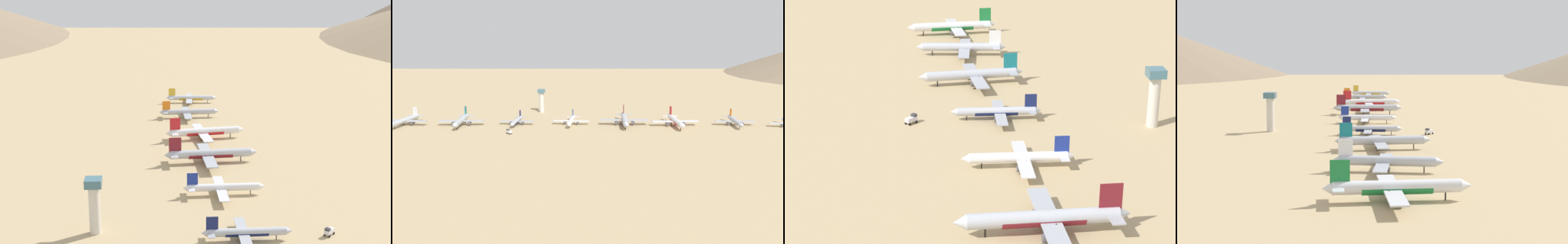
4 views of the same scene
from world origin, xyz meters
TOP-DOWN VIEW (x-y plane):
  - ground_plane at (0.00, 0.00)m, footprint 2405.77×2405.77m
  - parked_jet_0 at (15.06, -197.32)m, footprint 53.89×43.97m
  - parked_jet_1 at (11.18, -149.92)m, footprint 49.11×39.92m
  - parked_jet_2 at (8.18, -97.98)m, footprint 51.07×41.68m
  - parked_jet_3 at (0.37, -48.39)m, footprint 38.60×31.25m
  - parked_jet_4 at (-3.88, 1.74)m, footprint 41.37×33.51m
  - parked_jet_5 at (-5.98, 50.95)m, footprint 54.28×44.09m
  - service_truck at (36.33, -46.05)m, footprint 5.40×5.49m
  - control_tower at (-62.98, -37.04)m, footprint 7.20×7.20m

SIDE VIEW (x-z plane):
  - ground_plane at x=0.00m, z-range 0.00..0.00m
  - service_truck at x=36.33m, z-range 0.13..4.03m
  - parked_jet_3 at x=0.37m, z-range -1.87..9.30m
  - parked_jet_4 at x=-3.88m, z-range -1.95..10.00m
  - parked_jet_1 at x=11.18m, z-range -2.31..11.85m
  - parked_jet_2 at x=8.18m, z-range -2.41..12.33m
  - parked_jet_0 at x=15.06m, z-range -2.60..12.95m
  - parked_jet_5 at x=-5.98m, z-range -2.62..13.03m
  - control_tower at x=-62.98m, z-range 1.63..26.48m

